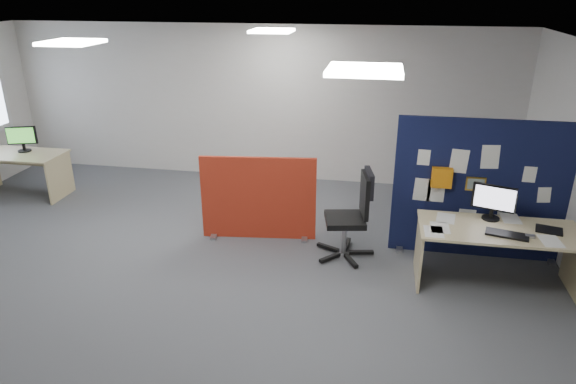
# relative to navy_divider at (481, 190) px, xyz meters

# --- Properties ---
(floor) EXTENTS (9.00, 9.00, 0.00)m
(floor) POSITION_rel_navy_divider_xyz_m (-3.47, -1.08, -0.91)
(floor) COLOR #4C4F54
(floor) RESTS_ON ground
(ceiling) EXTENTS (9.00, 7.00, 0.02)m
(ceiling) POSITION_rel_navy_divider_xyz_m (-3.47, -1.08, 1.79)
(ceiling) COLOR white
(ceiling) RESTS_ON wall_back
(wall_back) EXTENTS (9.00, 0.02, 2.70)m
(wall_back) POSITION_rel_navy_divider_xyz_m (-3.47, 2.42, 0.44)
(wall_back) COLOR silver
(wall_back) RESTS_ON floor
(ceiling_lights) EXTENTS (4.10, 4.10, 0.04)m
(ceiling_lights) POSITION_rel_navy_divider_xyz_m (-3.13, -0.41, 1.76)
(ceiling_lights) COLOR white
(ceiling_lights) RESTS_ON ceiling
(navy_divider) EXTENTS (2.21, 0.30, 1.82)m
(navy_divider) POSITION_rel_navy_divider_xyz_m (0.00, 0.00, 0.00)
(navy_divider) COLOR #0F0F37
(navy_divider) RESTS_ON floor
(main_desk) EXTENTS (1.80, 0.80, 0.73)m
(main_desk) POSITION_rel_navy_divider_xyz_m (0.11, -0.68, -0.35)
(main_desk) COLOR tan
(main_desk) RESTS_ON floor
(monitor_main) EXTENTS (0.47, 0.20, 0.43)m
(monitor_main) POSITION_rel_navy_divider_xyz_m (0.05, -0.46, 0.06)
(monitor_main) COLOR black
(monitor_main) RESTS_ON main_desk
(keyboard) EXTENTS (0.48, 0.29, 0.02)m
(keyboard) POSITION_rel_navy_divider_xyz_m (0.15, -0.88, -0.17)
(keyboard) COLOR black
(keyboard) RESTS_ON main_desk
(mouse) EXTENTS (0.11, 0.07, 0.03)m
(mouse) POSITION_rel_navy_divider_xyz_m (0.39, -0.89, -0.16)
(mouse) COLOR gray
(mouse) RESTS_ON main_desk
(paper_tray) EXTENTS (0.33, 0.29, 0.01)m
(paper_tray) POSITION_rel_navy_divider_xyz_m (0.65, -0.67, -0.17)
(paper_tray) COLOR black
(paper_tray) RESTS_ON main_desk
(red_divider) EXTENTS (1.57, 0.30, 1.18)m
(red_divider) POSITION_rel_navy_divider_xyz_m (-2.88, -0.02, -0.33)
(red_divider) COLOR #A52D15
(red_divider) RESTS_ON floor
(second_desk) EXTENTS (1.48, 0.74, 0.73)m
(second_desk) POSITION_rel_navy_divider_xyz_m (-7.15, 0.85, -0.36)
(second_desk) COLOR tan
(second_desk) RESTS_ON floor
(monitor_second) EXTENTS (0.46, 0.21, 0.42)m
(monitor_second) POSITION_rel_navy_divider_xyz_m (-7.09, 0.94, 0.05)
(monitor_second) COLOR black
(monitor_second) RESTS_ON second_desk
(office_chair) EXTENTS (0.77, 0.76, 1.16)m
(office_chair) POSITION_rel_navy_divider_xyz_m (-1.55, -0.31, -0.25)
(office_chair) COLOR black
(office_chair) RESTS_ON floor
(desk_papers) EXTENTS (1.45, 0.84, 0.00)m
(desk_papers) POSITION_rel_navy_divider_xyz_m (-0.15, -0.73, -0.18)
(desk_papers) COLOR white
(desk_papers) RESTS_ON main_desk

